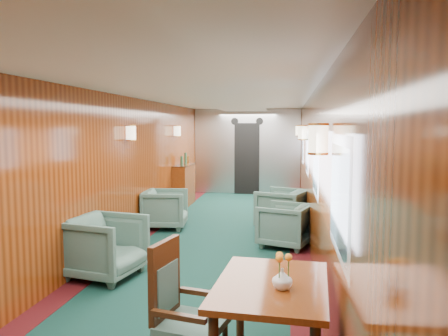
# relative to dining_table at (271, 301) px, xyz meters

# --- Properties ---
(room) EXTENTS (12.00, 12.10, 2.40)m
(room) POSITION_rel_dining_table_xyz_m (-1.06, 3.39, 0.95)
(room) COLOR #0E332B
(room) RESTS_ON ground
(bulkhead) EXTENTS (2.98, 0.17, 2.39)m
(bulkhead) POSITION_rel_dining_table_xyz_m (-1.06, 9.30, 0.50)
(bulkhead) COLOR silver
(bulkhead) RESTS_ON ground
(windows_right) EXTENTS (0.02, 8.60, 0.80)m
(windows_right) POSITION_rel_dining_table_xyz_m (0.43, 3.64, 0.76)
(windows_right) COLOR silver
(windows_right) RESTS_ON ground
(wall_sconces) EXTENTS (2.97, 7.97, 0.25)m
(wall_sconces) POSITION_rel_dining_table_xyz_m (-1.06, 3.95, 1.10)
(wall_sconces) COLOR beige
(wall_sconces) RESTS_ON ground
(dining_table) EXTENTS (0.83, 1.14, 0.82)m
(dining_table) POSITION_rel_dining_table_xyz_m (0.00, 0.00, 0.00)
(dining_table) COLOR maroon
(dining_table) RESTS_ON ground
(side_chair) EXTENTS (0.56, 0.57, 1.06)m
(side_chair) POSITION_rel_dining_table_xyz_m (-0.68, 0.06, -0.11)
(side_chair) COLOR #1A3D39
(side_chair) RESTS_ON ground
(credenza) EXTENTS (0.35, 1.11, 1.27)m
(credenza) POSITION_rel_dining_table_xyz_m (-2.40, 7.25, -0.18)
(credenza) COLOR maroon
(credenza) RESTS_ON ground
(flower_vase) EXTENTS (0.16, 0.16, 0.14)m
(flower_vase) POSITION_rel_dining_table_xyz_m (0.07, -0.12, 0.20)
(flower_vase) COLOR beige
(flower_vase) RESTS_ON dining_table
(armchair_left_near) EXTENTS (1.01, 0.99, 0.78)m
(armchair_left_near) POSITION_rel_dining_table_xyz_m (-2.17, 2.13, -0.29)
(armchair_left_near) COLOR #1A3D39
(armchair_left_near) RESTS_ON ground
(armchair_left_far) EXTENTS (0.88, 0.86, 0.73)m
(armchair_left_far) POSITION_rel_dining_table_xyz_m (-2.17, 4.84, -0.32)
(armchair_left_far) COLOR #1A3D39
(armchair_left_far) RESTS_ON ground
(armchair_right_near) EXTENTS (0.95, 0.94, 0.69)m
(armchair_right_near) POSITION_rel_dining_table_xyz_m (0.06, 3.89, -0.34)
(armchair_right_near) COLOR #1A3D39
(armchair_right_near) RESTS_ON ground
(armchair_right_far) EXTENTS (1.06, 1.05, 0.76)m
(armchair_right_far) POSITION_rel_dining_table_xyz_m (-0.00, 5.07, -0.31)
(armchair_right_far) COLOR #1A3D39
(armchair_right_far) RESTS_ON ground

